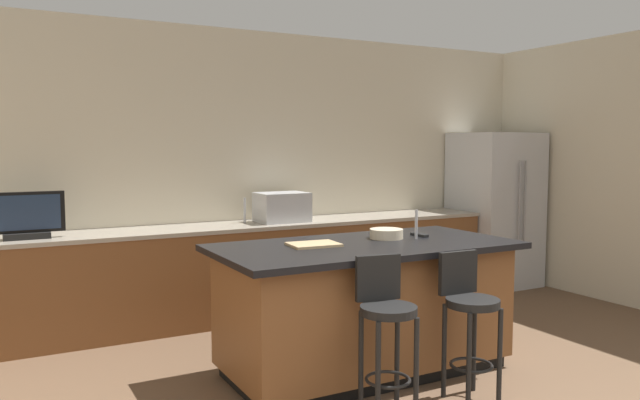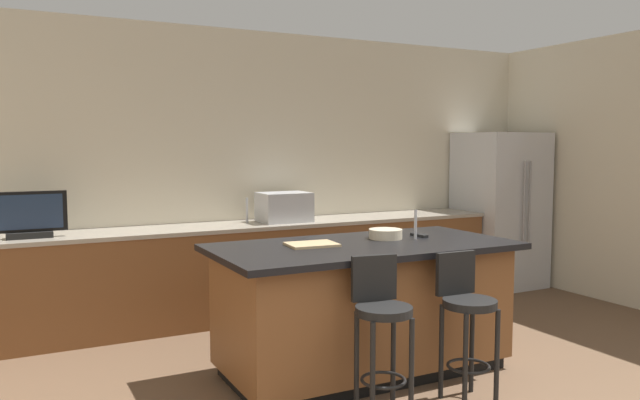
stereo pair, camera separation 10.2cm
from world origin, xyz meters
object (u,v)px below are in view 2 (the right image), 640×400
object	(u,v)px
fruit_bowl	(386,234)
bar_stool_right	(466,314)
kitchen_island	(363,306)
tv_monitor	(29,217)
refrigerator	(500,210)
cutting_board	(312,244)
microwave	(284,207)
tv_remote	(419,235)
bar_stool_left	(381,323)

from	to	relation	value
fruit_bowl	bar_stool_right	bearing A→B (deg)	-86.56
kitchen_island	tv_monitor	size ratio (longest dim) A/B	3.77
kitchen_island	refrigerator	distance (m)	3.32
refrigerator	cutting_board	world-z (taller)	refrigerator
bar_stool_right	microwave	bearing A→B (deg)	95.93
kitchen_island	bar_stool_right	xyz separation A→B (m)	(0.32, -0.73, 0.08)
tv_remote	cutting_board	world-z (taller)	tv_remote
tv_monitor	kitchen_island	bearing A→B (deg)	-39.11
bar_stool_left	fruit_bowl	bearing A→B (deg)	64.40
bar_stool_left	bar_stool_right	size ratio (longest dim) A/B	1.02
tv_monitor	tv_remote	size ratio (longest dim) A/B	3.36
refrigerator	tv_remote	bearing A→B (deg)	-145.70
microwave	tv_remote	xyz separation A→B (m)	(0.40, -1.65, -0.09)
bar_stool_right	refrigerator	bearing A→B (deg)	45.77
kitchen_island	cutting_board	xyz separation A→B (m)	(-0.37, 0.08, 0.47)
microwave	fruit_bowl	world-z (taller)	microwave
tv_monitor	cutting_board	world-z (taller)	tv_monitor
microwave	cutting_board	distance (m)	1.75
tv_monitor	tv_remote	xyz separation A→B (m)	(2.65, -1.60, -0.12)
tv_monitor	microwave	bearing A→B (deg)	1.32
fruit_bowl	microwave	bearing A→B (deg)	93.74
refrigerator	tv_monitor	world-z (taller)	refrigerator
tv_monitor	fruit_bowl	xyz separation A→B (m)	(2.36, -1.58, -0.09)
microwave	bar_stool_left	size ratio (longest dim) A/B	0.50
kitchen_island	bar_stool_right	world-z (taller)	bar_stool_right
tv_remote	cutting_board	bearing A→B (deg)	178.81
tv_monitor	cutting_board	size ratio (longest dim) A/B	1.68
microwave	tv_monitor	size ratio (longest dim) A/B	0.84
kitchen_island	bar_stool_left	bearing A→B (deg)	-113.12
kitchen_island	bar_stool_left	xyz separation A→B (m)	(-0.30, -0.70, 0.10)
fruit_bowl	cutting_board	bearing A→B (deg)	-176.45
kitchen_island	microwave	bearing A→B (deg)	84.77
tv_monitor	bar_stool_right	xyz separation A→B (m)	(2.41, -2.43, -0.50)
microwave	bar_stool_right	size ratio (longest dim) A/B	0.51
fruit_bowl	cutting_board	xyz separation A→B (m)	(-0.64, -0.04, -0.03)
bar_stool_right	cutting_board	distance (m)	1.14
bar_stool_right	tv_remote	xyz separation A→B (m)	(0.24, 0.84, 0.38)
tv_remote	fruit_bowl	bearing A→B (deg)	173.44
bar_stool_right	fruit_bowl	world-z (taller)	fruit_bowl
cutting_board	fruit_bowl	bearing A→B (deg)	3.55
cutting_board	tv_monitor	bearing A→B (deg)	136.82
fruit_bowl	refrigerator	bearing A→B (deg)	30.81
refrigerator	kitchen_island	bearing A→B (deg)	-149.71
kitchen_island	tv_monitor	world-z (taller)	tv_monitor
microwave	tv_remote	world-z (taller)	microwave
microwave	bar_stool_right	world-z (taller)	microwave
kitchen_island	tv_monitor	distance (m)	2.76
tv_monitor	tv_remote	distance (m)	3.10
refrigerator	tv_remote	size ratio (longest dim) A/B	10.43
microwave	cutting_board	bearing A→B (deg)	-107.65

